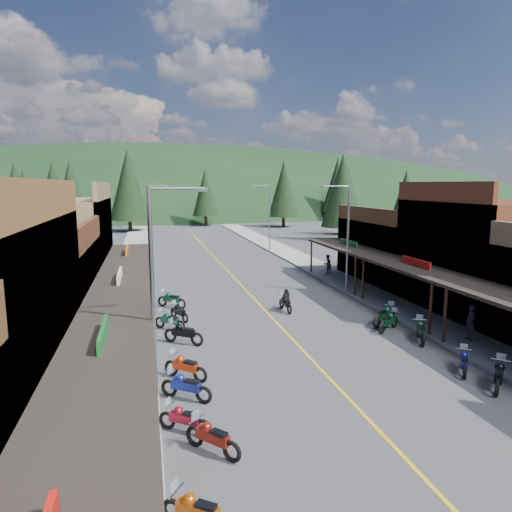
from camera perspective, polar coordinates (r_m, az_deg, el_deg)
ground at (r=25.15m, az=3.95°, el=-9.72°), size 220.00×220.00×0.00m
centerline at (r=44.05m, az=-3.85°, el=-1.57°), size 0.15×90.00×0.01m
sidewalk_west at (r=43.47m, az=-15.24°, el=-1.92°), size 3.40×94.00×0.15m
sidewalk_east at (r=46.27m, az=6.83°, el=-1.02°), size 3.40×94.00×0.15m
shop_west_2 at (r=25.87m, az=-27.89°, el=-4.41°), size 10.90×9.00×6.20m
shop_west_3 at (r=34.93m, az=-24.22°, el=0.73°), size 10.90×10.20×8.20m
shop_east_2 at (r=32.51m, az=26.91°, el=-0.02°), size 10.90×9.00×8.20m
shop_east_3 at (r=40.33m, az=17.98°, el=0.67°), size 10.90×10.20×6.20m
streetlight_0 at (r=17.09m, az=-12.36°, el=-3.37°), size 2.16×0.18×8.00m
streetlight_1 at (r=44.85m, az=-13.16°, el=4.15°), size 2.16×0.18×8.00m
streetlight_2 at (r=34.00m, az=11.21°, el=2.74°), size 2.16×0.18×8.00m
streetlight_3 at (r=54.69m, az=1.55°, el=5.21°), size 2.16×0.18×8.00m
ridge_hill at (r=158.08m, az=-10.92°, el=5.89°), size 310.00×140.00×60.00m
pine_1 at (r=94.22m, az=-23.99°, el=7.71°), size 5.88×5.88×12.50m
pine_2 at (r=80.76m, az=-15.65°, el=8.60°), size 6.72×6.72×14.00m
pine_3 at (r=89.43m, az=-6.35°, el=7.92°), size 5.04×5.04×11.00m
pine_4 at (r=86.47m, az=3.50°, el=8.42°), size 5.88×5.88×12.50m
pine_5 at (r=103.28m, az=10.14°, el=8.80°), size 6.72×6.72×14.00m
pine_6 at (r=101.74m, az=18.21°, el=7.65°), size 5.04×5.04×11.00m
pine_7 at (r=101.78m, az=-27.85°, el=7.49°), size 5.88×5.88×12.50m
pine_8 at (r=64.46m, az=-26.92°, el=6.17°), size 4.48×4.48×10.00m
pine_9 at (r=74.57m, az=11.35°, el=7.52°), size 4.93×4.93×10.80m
pine_10 at (r=73.52m, az=-22.12°, el=7.33°), size 5.38×5.38×11.60m
pine_11 at (r=66.53m, az=10.75°, el=8.07°), size 5.82×5.82×12.40m
bike_west_2 at (r=12.24m, az=-7.31°, el=-28.94°), size 1.91×1.62×1.08m
bike_west_3 at (r=14.75m, az=-5.45°, el=-21.51°), size 1.87×1.96×1.16m
bike_west_4 at (r=15.90m, az=-8.91°, el=-19.35°), size 1.90×1.59×1.08m
bike_west_5 at (r=17.95m, az=-8.75°, el=-15.67°), size 2.11×1.79×1.20m
bike_west_6 at (r=19.69m, az=-8.82°, el=-13.39°), size 2.02×1.91×1.19m
bike_west_7 at (r=23.70m, az=-9.06°, el=-9.40°), size 2.20×1.87×1.25m
bike_west_8 at (r=26.06m, az=-10.73°, el=-7.87°), size 1.95×1.82×1.14m
bike_west_9 at (r=27.74m, az=-9.58°, el=-6.85°), size 1.40×2.00×1.09m
bike_west_10 at (r=30.55m, az=-10.50°, el=-5.28°), size 2.10×1.88×1.21m
bike_east_4 at (r=20.94m, az=28.10°, el=-12.94°), size 2.01×2.02×1.22m
bike_east_5 at (r=21.97m, az=24.57°, el=-11.87°), size 1.58×1.92×1.08m
bike_east_6 at (r=25.22m, az=19.92°, el=-8.73°), size 1.58×2.25×1.23m
bike_east_7 at (r=26.49m, az=16.23°, el=-7.77°), size 2.08×1.70×1.17m
bike_east_8 at (r=27.40m, az=15.76°, el=-7.08°), size 2.28×1.79×1.27m
rider_on_bike at (r=29.28m, az=3.71°, el=-5.76°), size 0.79×2.05×1.53m
pedestrian_east_a at (r=25.89m, az=25.24°, el=-7.53°), size 0.56×0.75×1.86m
pedestrian_east_b at (r=41.02m, az=8.90°, el=-1.01°), size 0.96×0.76×1.74m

